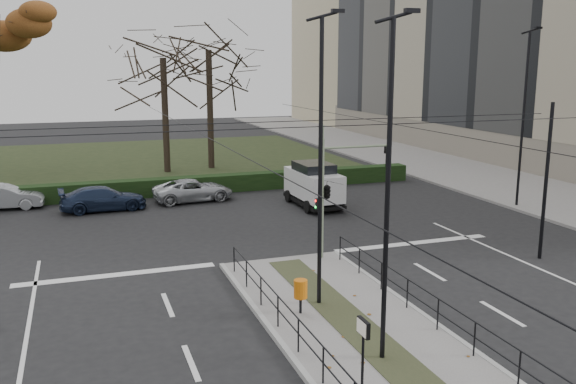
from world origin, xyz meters
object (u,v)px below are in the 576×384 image
traffic_light (329,189)px  streetlamp_median_far (321,160)px  litter_bin (301,289)px  info_panel (363,337)px  bare_tree_center (209,59)px  streetlamp_median_near (388,190)px  streetlamp_sidewalk (524,117)px  parked_car_fourth (193,190)px  parked_car_second (4,197)px  white_van (314,184)px  parked_car_third (103,199)px  bare_tree_near (163,66)px

traffic_light → streetlamp_median_far: size_ratio=0.52×
streetlamp_median_far → litter_bin: bearing=-147.0°
traffic_light → info_panel: traffic_light is taller
bare_tree_center → streetlamp_median_near: bearing=-94.2°
streetlamp_sidewalk → parked_car_fourth: 17.82m
parked_car_second → bare_tree_center: 17.18m
litter_bin → info_panel: size_ratio=0.55×
streetlamp_median_near → parked_car_second: streetlamp_median_near is taller
litter_bin → parked_car_fourth: 16.85m
streetlamp_median_near → streetlamp_median_far: streetlamp_median_far is taller
streetlamp_sidewalk → traffic_light: bearing=-159.1°
streetlamp_median_near → bare_tree_center: bare_tree_center is taller
streetlamp_median_far → streetlamp_sidewalk: size_ratio=0.96×
litter_bin → streetlamp_median_near: streetlamp_median_near is taller
traffic_light → white_van: size_ratio=1.04×
info_panel → streetlamp_sidewalk: streetlamp_sidewalk is taller
streetlamp_median_near → streetlamp_sidewalk: size_ratio=0.93×
traffic_light → streetlamp_sidewalk: streetlamp_sidewalk is taller
parked_car_third → bare_tree_near: (4.75, 10.22, 6.65)m
info_panel → streetlamp_median_far: 6.30m
white_van → bare_tree_center: size_ratio=0.39×
parked_car_second → parked_car_fourth: (9.64, -1.30, -0.04)m
traffic_light → parked_car_second: size_ratio=1.16×
parked_car_second → parked_car_fourth: 9.73m
traffic_light → parked_car_third: size_ratio=1.06×
litter_bin → white_van: (5.75, 13.49, 0.35)m
litter_bin → white_van: white_van is taller
traffic_light → streetlamp_sidewalk: size_ratio=0.50×
white_van → bare_tree_near: bare_tree_near is taller
info_panel → bare_tree_center: 32.69m
streetlamp_median_near → streetlamp_median_far: size_ratio=0.97×
bare_tree_center → white_van: bearing=-79.2°
streetlamp_median_far → traffic_light: bearing=64.0°
bare_tree_near → streetlamp_median_far: bearing=-88.0°
parked_car_second → bare_tree_near: size_ratio=0.38×
streetlamp_sidewalk → parked_car_third: (-20.57, 6.46, -4.13)m
traffic_light → info_panel: (-3.27, -9.64, -1.19)m
litter_bin → parked_car_fourth: bearing=90.1°
traffic_light → bare_tree_near: (-2.97, 21.59, 4.49)m
streetlamp_median_far → bare_tree_center: bare_tree_center is taller
parked_car_fourth → white_van: (5.78, -3.36, 0.61)m
info_panel → parked_car_fourth: bearing=89.1°
traffic_light → bare_tree_center: bare_tree_center is taller
streetlamp_median_near → parked_car_fourth: (-1.01, 20.17, -3.82)m
parked_car_fourth → streetlamp_median_near: bearing=177.6°
parked_car_fourth → bare_tree_center: (3.21, 10.18, 7.19)m
streetlamp_median_near → parked_car_fourth: bearing=92.9°
litter_bin → bare_tree_near: bearing=90.2°
traffic_light → white_van: 9.31m
litter_bin → streetlamp_median_near: bearing=-73.7°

